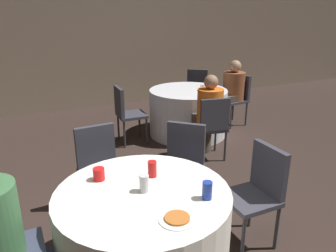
# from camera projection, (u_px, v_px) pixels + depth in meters

# --- Properties ---
(wall_back) EXTENTS (16.00, 0.06, 2.80)m
(wall_back) POSITION_uv_depth(u_px,v_px,m) (50.00, 39.00, 6.12)
(wall_back) COLOR gray
(wall_back) RESTS_ON ground_plane
(table_near) EXTENTS (1.21, 1.21, 0.73)m
(table_near) POSITION_uv_depth(u_px,v_px,m) (144.00, 236.00, 2.35)
(table_near) COLOR white
(table_near) RESTS_ON ground_plane
(table_far) EXTENTS (1.22, 1.22, 0.73)m
(table_far) POSITION_uv_depth(u_px,v_px,m) (188.00, 112.00, 5.22)
(table_far) COLOR silver
(table_far) RESTS_ON ground_plane
(chair_near_northeast) EXTENTS (0.57, 0.57, 0.86)m
(chair_near_northeast) POSITION_uv_depth(u_px,v_px,m) (183.00, 159.00, 3.20)
(chair_near_northeast) COLOR #383842
(chair_near_northeast) RESTS_ON ground_plane
(chair_near_east) EXTENTS (0.41, 0.40, 0.86)m
(chair_near_east) POSITION_uv_depth(u_px,v_px,m) (259.00, 187.00, 2.70)
(chair_near_east) COLOR #383842
(chair_near_east) RESTS_ON ground_plane
(chair_near_north) EXTENTS (0.43, 0.43, 0.86)m
(chair_near_north) POSITION_uv_depth(u_px,v_px,m) (99.00, 162.00, 3.13)
(chair_near_north) COLOR #383842
(chair_near_north) RESTS_ON ground_plane
(chair_far_west) EXTENTS (0.42, 0.41, 0.86)m
(chair_far_west) POSITION_uv_depth(u_px,v_px,m) (126.00, 110.00, 4.79)
(chair_far_west) COLOR #383842
(chair_far_west) RESTS_ON ground_plane
(chair_far_south) EXTENTS (0.47, 0.47, 0.86)m
(chair_far_south) POSITION_uv_depth(u_px,v_px,m) (212.00, 123.00, 4.23)
(chair_far_south) COLOR #383842
(chair_far_south) RESTS_ON ground_plane
(chair_far_northeast) EXTENTS (0.56, 0.56, 0.86)m
(chair_far_northeast) POSITION_uv_depth(u_px,v_px,m) (196.00, 88.00, 6.11)
(chair_far_northeast) COLOR #383842
(chair_far_northeast) RESTS_ON ground_plane
(chair_far_east) EXTENTS (0.44, 0.44, 0.86)m
(chair_far_east) POSITION_uv_depth(u_px,v_px,m) (237.00, 95.00, 5.65)
(chair_far_east) COLOR #383842
(chair_far_east) RESTS_ON ground_plane
(person_orange_shirt) EXTENTS (0.38, 0.50, 1.13)m
(person_orange_shirt) POSITION_uv_depth(u_px,v_px,m) (208.00, 115.00, 4.36)
(person_orange_shirt) COLOR #4C4238
(person_orange_shirt) RESTS_ON ground_plane
(person_floral_shirt) EXTENTS (0.52, 0.38, 1.12)m
(person_floral_shirt) POSITION_uv_depth(u_px,v_px,m) (231.00, 93.00, 5.56)
(person_floral_shirt) COLOR #4C4238
(person_floral_shirt) RESTS_ON ground_plane
(person_green_jacket) EXTENTS (0.51, 0.34, 1.21)m
(person_green_jacket) POSITION_uv_depth(u_px,v_px,m) (5.00, 244.00, 1.90)
(person_green_jacket) COLOR #33384C
(person_green_jacket) RESTS_ON ground_plane
(pizza_plate_near) EXTENTS (0.23, 0.23, 0.02)m
(pizza_plate_near) POSITION_uv_depth(u_px,v_px,m) (177.00, 218.00, 1.93)
(pizza_plate_near) COLOR white
(pizza_plate_near) RESTS_ON table_near
(soda_can_red) EXTENTS (0.07, 0.07, 0.12)m
(soda_can_red) POSITION_uv_depth(u_px,v_px,m) (152.00, 169.00, 2.41)
(soda_can_red) COLOR red
(soda_can_red) RESTS_ON table_near
(soda_can_silver) EXTENTS (0.07, 0.07, 0.12)m
(soda_can_silver) POSITION_uv_depth(u_px,v_px,m) (144.00, 183.00, 2.21)
(soda_can_silver) COLOR silver
(soda_can_silver) RESTS_ON table_near
(soda_can_blue) EXTENTS (0.07, 0.07, 0.12)m
(soda_can_blue) POSITION_uv_depth(u_px,v_px,m) (207.00, 190.00, 2.13)
(soda_can_blue) COLOR #1E38A5
(soda_can_blue) RESTS_ON table_near
(cup_near) EXTENTS (0.08, 0.08, 0.09)m
(cup_near) POSITION_uv_depth(u_px,v_px,m) (99.00, 174.00, 2.37)
(cup_near) COLOR red
(cup_near) RESTS_ON table_near
(cup_far) EXTENTS (0.08, 0.08, 0.09)m
(cup_far) POSITION_uv_depth(u_px,v_px,m) (203.00, 87.00, 5.05)
(cup_far) COLOR white
(cup_far) RESTS_ON table_far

